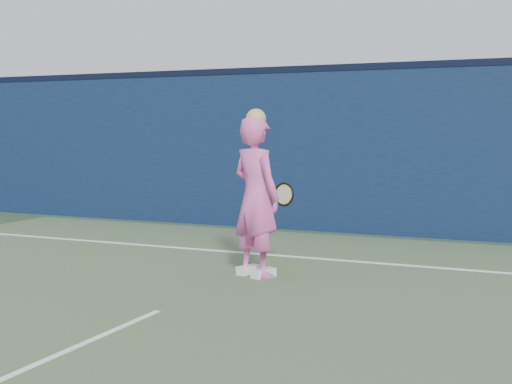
% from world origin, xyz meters
% --- Properties ---
extents(ground, '(80.00, 80.00, 0.00)m').
position_xyz_m(ground, '(0.00, 0.00, 0.00)').
color(ground, '#2E442A').
rests_on(ground, ground).
extents(backstop_wall, '(24.00, 0.40, 2.50)m').
position_xyz_m(backstop_wall, '(0.00, 6.50, 1.25)').
color(backstop_wall, '#0B1934').
rests_on(backstop_wall, ground).
extents(wall_cap, '(24.00, 0.42, 0.10)m').
position_xyz_m(wall_cap, '(0.00, 6.50, 2.55)').
color(wall_cap, black).
rests_on(wall_cap, backstop_wall).
extents(player, '(0.75, 0.64, 1.83)m').
position_xyz_m(player, '(0.16, 2.76, 0.88)').
color(player, '#EA5BAF').
rests_on(player, ground).
extents(racket, '(0.46, 0.28, 0.27)m').
position_xyz_m(racket, '(0.32, 3.16, 0.87)').
color(racket, black).
rests_on(racket, ground).
extents(court_lines, '(11.00, 12.04, 0.01)m').
position_xyz_m(court_lines, '(0.00, -0.33, 0.01)').
color(court_lines, white).
rests_on(court_lines, court_surface).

